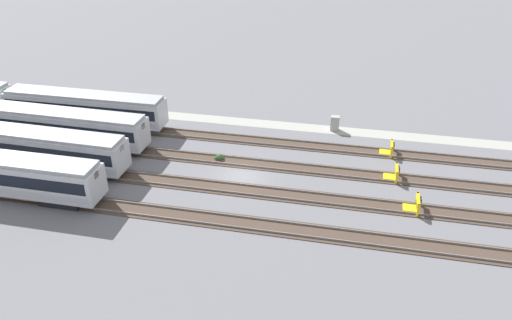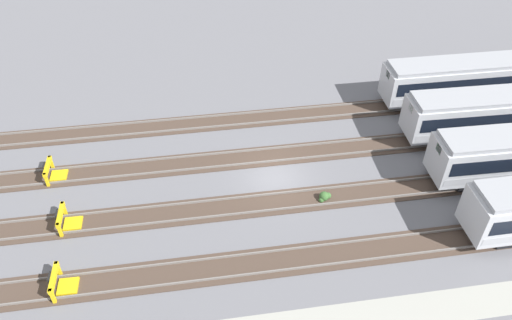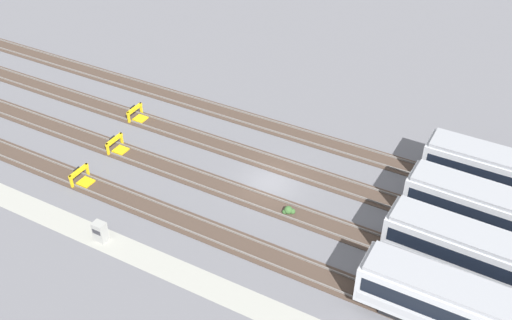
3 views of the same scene
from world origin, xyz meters
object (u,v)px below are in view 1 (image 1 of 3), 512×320
at_px(subway_car_front_row_rightmost, 85,108).
at_px(bumper_stop_middle_track, 414,205).
at_px(weed_clump, 219,157).
at_px(subway_car_front_row_centre, 61,126).
at_px(subway_car_back_row_centre, 0,173).
at_px(bumper_stop_near_inner_track, 393,174).
at_px(bumper_stop_nearest_track, 389,149).
at_px(subway_car_back_row_leftmost, 34,147).
at_px(electrical_cabinet, 335,123).

bearing_deg(subway_car_front_row_rightmost, bumper_stop_middle_track, 164.54).
xyz_separation_m(subway_car_front_row_rightmost, weed_clump, (-16.37, 4.59, -1.80)).
bearing_deg(weed_clump, subway_car_front_row_rightmost, -15.67).
distance_m(subway_car_front_row_centre, bumper_stop_middle_track, 34.60).
distance_m(subway_car_front_row_centre, subway_car_front_row_rightmost, 4.79).
relative_size(subway_car_back_row_centre, bumper_stop_near_inner_track, 9.00).
xyz_separation_m(subway_car_front_row_rightmost, bumper_stop_near_inner_track, (-32.72, 4.74, -1.53)).
xyz_separation_m(subway_car_back_row_centre, bumper_stop_nearest_track, (-32.40, -14.27, -1.53)).
bearing_deg(subway_car_back_row_leftmost, subway_car_back_row_centre, 90.00).
distance_m(bumper_stop_nearest_track, bumper_stop_middle_track, 9.65).
bearing_deg(bumper_stop_nearest_track, subway_car_front_row_centre, 8.40).
bearing_deg(subway_car_back_row_centre, weed_clump, -149.42).
distance_m(subway_car_front_row_rightmost, bumper_stop_near_inner_track, 33.10).
xyz_separation_m(subway_car_front_row_rightmost, subway_car_back_row_leftmost, (0.00, 9.43, 0.00)).
bearing_deg(bumper_stop_near_inner_track, subway_car_back_row_centre, 16.23).
bearing_deg(subway_car_back_row_leftmost, subway_car_front_row_rightmost, -90.00).
xyz_separation_m(bumper_stop_near_inner_track, weed_clump, (16.35, -0.15, -0.27)).
distance_m(subway_car_front_row_centre, weed_clump, 16.47).
height_order(subway_car_front_row_rightmost, bumper_stop_near_inner_track, subway_car_front_row_rightmost).
relative_size(subway_car_back_row_centre, weed_clump, 19.58).
relative_size(subway_car_back_row_centre, bumper_stop_middle_track, 8.99).
bearing_deg(weed_clump, subway_car_back_row_leftmost, 16.47).
bearing_deg(subway_car_front_row_centre, weed_clump, -179.32).
bearing_deg(subway_car_front_row_rightmost, bumper_stop_nearest_track, -180.00).
bearing_deg(bumper_stop_middle_track, subway_car_back_row_leftmost, -0.07).
xyz_separation_m(bumper_stop_middle_track, weed_clump, (17.87, -4.88, -0.27)).
bearing_deg(subway_car_front_row_rightmost, bumper_stop_near_inner_track, 171.76).
height_order(subway_car_front_row_rightmost, weed_clump, subway_car_front_row_rightmost).
relative_size(bumper_stop_middle_track, weed_clump, 2.18).
bearing_deg(bumper_stop_nearest_track, subway_car_front_row_rightmost, 0.00).
relative_size(electrical_cabinet, weed_clump, 1.74).
relative_size(subway_car_front_row_centre, bumper_stop_middle_track, 9.01).
xyz_separation_m(electrical_cabinet, weed_clump, (10.43, 8.92, -0.56)).
bearing_deg(subway_car_front_row_centre, subway_car_back_row_leftmost, 90.00).
bearing_deg(electrical_cabinet, bumper_stop_near_inner_track, 123.14).
distance_m(bumper_stop_nearest_track, electrical_cabinet, 7.09).
relative_size(subway_car_front_row_rightmost, bumper_stop_near_inner_track, 8.99).
height_order(subway_car_front_row_centre, bumper_stop_nearest_track, subway_car_front_row_centre).
bearing_deg(electrical_cabinet, bumper_stop_middle_track, 118.34).
xyz_separation_m(subway_car_back_row_leftmost, bumper_stop_nearest_track, (-32.40, -9.43, -1.53)).
height_order(subway_car_front_row_rightmost, subway_car_back_row_centre, same).
bearing_deg(subway_car_front_row_rightmost, subway_car_back_row_centre, 90.00).
xyz_separation_m(subway_car_back_row_centre, bumper_stop_near_inner_track, (-32.72, -9.53, -1.53)).
distance_m(subway_car_back_row_leftmost, subway_car_back_row_centre, 4.83).
height_order(subway_car_back_row_leftmost, bumper_stop_near_inner_track, subway_car_back_row_leftmost).
height_order(bumper_stop_near_inner_track, electrical_cabinet, electrical_cabinet).
distance_m(subway_car_back_row_leftmost, bumper_stop_middle_track, 34.28).
distance_m(subway_car_front_row_centre, subway_car_back_row_centre, 9.48).
bearing_deg(bumper_stop_middle_track, subway_car_front_row_centre, -7.79).
xyz_separation_m(bumper_stop_nearest_track, weed_clump, (16.03, 4.59, -0.27)).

